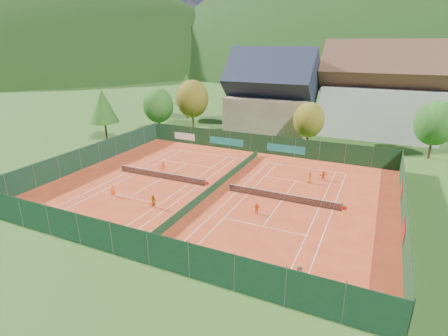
% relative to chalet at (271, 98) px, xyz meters
% --- Properties ---
extents(ground, '(600.00, 600.00, 0.00)m').
position_rel_chalet_xyz_m(ground, '(3.00, -30.00, -6.64)').
color(ground, '#2B5219').
rests_on(ground, ground).
extents(clay_pad, '(40.00, 32.00, 0.01)m').
position_rel_chalet_xyz_m(clay_pad, '(3.00, -30.00, -6.62)').
color(clay_pad, '#BD3A1B').
rests_on(clay_pad, ground).
extents(court_markings_left, '(11.03, 23.83, 0.00)m').
position_rel_chalet_xyz_m(court_markings_left, '(-5.00, -30.00, -6.61)').
color(court_markings_left, white).
rests_on(court_markings_left, ground).
extents(court_markings_right, '(11.03, 23.83, 0.00)m').
position_rel_chalet_xyz_m(court_markings_right, '(11.00, -30.00, -6.61)').
color(court_markings_right, white).
rests_on(court_markings_right, ground).
extents(tennis_net_left, '(13.30, 0.10, 1.02)m').
position_rel_chalet_xyz_m(tennis_net_left, '(-4.85, -30.00, -6.12)').
color(tennis_net_left, '#59595B').
rests_on(tennis_net_left, ground).
extents(tennis_net_right, '(13.30, 0.10, 1.02)m').
position_rel_chalet_xyz_m(tennis_net_right, '(11.15, -30.00, -6.12)').
color(tennis_net_right, '#59595B').
rests_on(tennis_net_right, ground).
extents(court_divider, '(0.03, 28.80, 1.00)m').
position_rel_chalet_xyz_m(court_divider, '(3.00, -30.00, -6.12)').
color(court_divider, '#143920').
rests_on(court_divider, ground).
extents(fence_north, '(40.00, 0.10, 3.00)m').
position_rel_chalet_xyz_m(fence_north, '(2.54, -14.01, -5.16)').
color(fence_north, '#123419').
rests_on(fence_north, ground).
extents(fence_south, '(40.00, 0.04, 3.00)m').
position_rel_chalet_xyz_m(fence_south, '(3.00, -46.00, -5.12)').
color(fence_south, '#12331F').
rests_on(fence_south, ground).
extents(fence_west, '(0.04, 32.00, 3.00)m').
position_rel_chalet_xyz_m(fence_west, '(-17.00, -30.00, -5.12)').
color(fence_west, '#133621').
rests_on(fence_west, ground).
extents(fence_east, '(0.09, 32.00, 3.00)m').
position_rel_chalet_xyz_m(fence_east, '(23.00, -29.95, -5.14)').
color(fence_east, '#14371B').
rests_on(fence_east, ground).
extents(chalet, '(16.20, 12.00, 16.00)m').
position_rel_chalet_xyz_m(chalet, '(0.00, 0.00, 0.00)').
color(chalet, tan).
rests_on(chalet, ground).
extents(hotel_block_a, '(21.60, 11.00, 17.25)m').
position_rel_chalet_xyz_m(hotel_block_a, '(19.00, 6.00, 0.76)').
color(hotel_block_a, silver).
rests_on(hotel_block_a, ground).
extents(tree_west_front, '(5.72, 5.72, 8.69)m').
position_rel_chalet_xyz_m(tree_west_front, '(-19.00, -10.00, -1.23)').
color(tree_west_front, '#4C331B').
rests_on(tree_west_front, ground).
extents(tree_west_mid, '(6.44, 6.44, 9.78)m').
position_rel_chalet_xyz_m(tree_west_mid, '(-15.00, -4.00, -0.56)').
color(tree_west_mid, '#492E1A').
rests_on(tree_west_mid, ground).
extents(tree_west_back, '(5.60, 5.60, 10.00)m').
position_rel_chalet_xyz_m(tree_west_back, '(-21.00, 4.00, 0.11)').
color(tree_west_back, '#472D19').
rests_on(tree_west_back, ground).
extents(tree_center, '(5.01, 5.01, 7.60)m').
position_rel_chalet_xyz_m(tree_center, '(9.00, -8.00, -1.91)').
color(tree_center, '#48321A').
rests_on(tree_center, ground).
extents(tree_east_front, '(5.72, 5.72, 8.69)m').
position_rel_chalet_xyz_m(tree_east_front, '(27.00, -6.00, -1.23)').
color(tree_east_front, '#402817').
rests_on(tree_east_front, ground).
extents(tree_west_side, '(5.04, 5.04, 9.00)m').
position_rel_chalet_xyz_m(tree_west_side, '(-25.00, -18.00, -0.56)').
color(tree_west_side, '#4C2F1B').
rests_on(tree_west_side, ground).
extents(tree_east_back, '(7.15, 7.15, 10.86)m').
position_rel_chalet_xyz_m(tree_east_back, '(29.00, 10.00, 0.12)').
color(tree_east_back, '#482E19').
rests_on(tree_east_back, ground).
extents(mountain_backdrop, '(820.00, 530.00, 242.00)m').
position_rel_chalet_xyz_m(mountain_backdrop, '(31.54, 203.48, -46.26)').
color(mountain_backdrop, black).
rests_on(mountain_backdrop, ground).
extents(ball_hopper, '(0.34, 0.34, 0.80)m').
position_rel_chalet_xyz_m(ball_hopper, '(15.89, -42.45, -6.07)').
color(ball_hopper, slate).
rests_on(ball_hopper, ground).
extents(loose_ball_0, '(0.07, 0.07, 0.07)m').
position_rel_chalet_xyz_m(loose_ball_0, '(-6.35, -36.76, -6.59)').
color(loose_ball_0, '#CCD833').
rests_on(loose_ball_0, ground).
extents(loose_ball_1, '(0.07, 0.07, 0.07)m').
position_rel_chalet_xyz_m(loose_ball_1, '(5.77, -41.30, -6.59)').
color(loose_ball_1, '#CCD833').
rests_on(loose_ball_1, ground).
extents(loose_ball_2, '(0.07, 0.07, 0.07)m').
position_rel_chalet_xyz_m(loose_ball_2, '(2.21, -27.87, -6.59)').
color(loose_ball_2, '#CCD833').
rests_on(loose_ball_2, ground).
extents(loose_ball_3, '(0.07, 0.07, 0.07)m').
position_rel_chalet_xyz_m(loose_ball_3, '(1.62, -24.96, -6.59)').
color(loose_ball_3, '#CCD833').
rests_on(loose_ball_3, ground).
extents(player_left_near, '(0.64, 0.58, 1.46)m').
position_rel_chalet_xyz_m(player_left_near, '(-6.74, -36.96, -5.89)').
color(player_left_near, '#FD5A16').
rests_on(player_left_near, ground).
extents(player_left_mid, '(0.78, 0.63, 1.49)m').
position_rel_chalet_xyz_m(player_left_mid, '(-0.85, -37.49, -5.88)').
color(player_left_mid, '#CA5E11').
rests_on(player_left_mid, ground).
extents(player_left_far, '(0.96, 0.55, 1.47)m').
position_rel_chalet_xyz_m(player_left_far, '(-6.25, -27.59, -5.89)').
color(player_left_far, '#F35115').
rests_on(player_left_far, ground).
extents(player_right_near, '(0.77, 0.64, 1.23)m').
position_rel_chalet_xyz_m(player_right_near, '(9.54, -34.21, -6.01)').
color(player_right_near, '#ED4D15').
rests_on(player_right_near, ground).
extents(player_right_far_a, '(0.83, 0.68, 1.48)m').
position_rel_chalet_xyz_m(player_right_far_a, '(12.69, -23.49, -5.89)').
color(player_right_far_a, orange).
rests_on(player_right_far_a, ground).
extents(player_right_far_b, '(1.16, 1.06, 1.29)m').
position_rel_chalet_xyz_m(player_right_far_b, '(14.07, -21.83, -5.98)').
color(player_right_far_b, '#F75615').
rests_on(player_right_far_b, ground).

